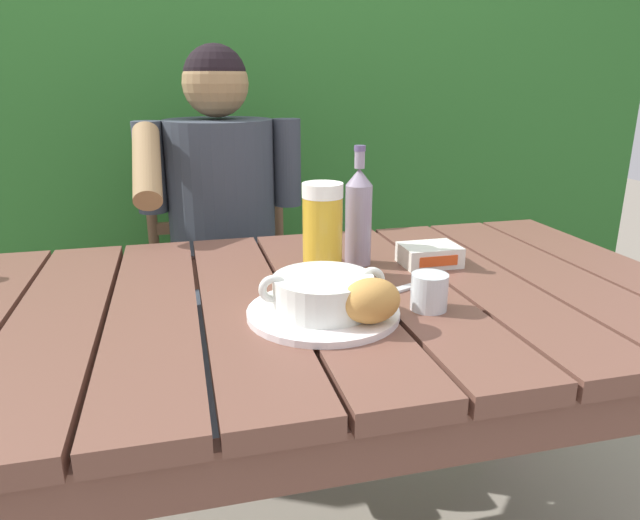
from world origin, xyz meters
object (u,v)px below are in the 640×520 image
water_glass_small (429,292)px  butter_tub (429,255)px  serving_plate (323,312)px  soup_bowl (323,292)px  beer_glass (323,230)px  table_knife (389,292)px  chair_near_diner (222,278)px  bread_roll (371,301)px  person_eating (223,223)px  beer_bottle (358,215)px

water_glass_small → butter_tub: 0.26m
serving_plate → soup_bowl: size_ratio=1.19×
beer_glass → table_knife: (0.10, -0.14, -0.09)m
chair_near_diner → bread_roll: bearing=-81.0°
person_eating → serving_plate: bearing=-82.2°
soup_bowl → bread_roll: 0.10m
water_glass_small → chair_near_diner: bearing=106.5°
soup_bowl → beer_glass: size_ratio=1.15×
soup_bowl → butter_tub: soup_bowl is taller
serving_plate → table_knife: serving_plate is taller
beer_glass → water_glass_small: beer_glass is taller
bread_roll → butter_tub: 0.38m
butter_tub → table_knife: size_ratio=0.83×
bread_roll → beer_glass: size_ratio=0.55×
beer_bottle → water_glass_small: size_ratio=3.95×
person_eating → chair_near_diner: bearing=89.2°
table_knife → water_glass_small: bearing=-64.6°
water_glass_small → table_knife: 0.10m
chair_near_diner → beer_glass: (0.16, -0.77, 0.36)m
bread_roll → chair_near_diner: bearing=99.0°
bread_roll → table_knife: (0.09, 0.14, -0.05)m
soup_bowl → bread_roll: bearing=-49.4°
bread_roll → water_glass_small: bread_roll is taller
soup_bowl → beer_bottle: (0.15, 0.27, 0.07)m
chair_near_diner → beer_glass: chair_near_diner is taller
bread_roll → butter_tub: bearing=50.9°
chair_near_diner → beer_bottle: 0.85m
beer_bottle → water_glass_small: beer_bottle is taller
person_eating → butter_tub: (0.41, -0.57, 0.04)m
chair_near_diner → serving_plate: (0.11, -0.99, 0.26)m
person_eating → table_knife: bearing=-70.2°
bread_roll → beer_bottle: size_ratio=0.41×
bread_roll → table_knife: size_ratio=0.70×
serving_plate → butter_tub: 0.38m
water_glass_small → butter_tub: bearing=65.3°
beer_glass → beer_bottle: 0.11m
beer_bottle → table_knife: size_ratio=1.72×
water_glass_small → serving_plate: bearing=174.9°
water_glass_small → table_knife: bearing=115.4°
bread_roll → beer_glass: 0.29m
bread_roll → water_glass_small: 0.14m
bread_roll → beer_bottle: (0.09, 0.34, 0.06)m
beer_glass → beer_bottle: bearing=30.9°
soup_bowl → water_glass_small: bearing=-5.1°
person_eating → beer_bottle: (0.26, -0.52, 0.13)m
bread_roll → beer_glass: (-0.01, 0.28, 0.05)m
serving_plate → beer_glass: 0.24m
chair_near_diner → butter_tub: (0.41, -0.76, 0.28)m
person_eating → serving_plate: size_ratio=4.61×
soup_bowl → water_glass_small: soup_bowl is taller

